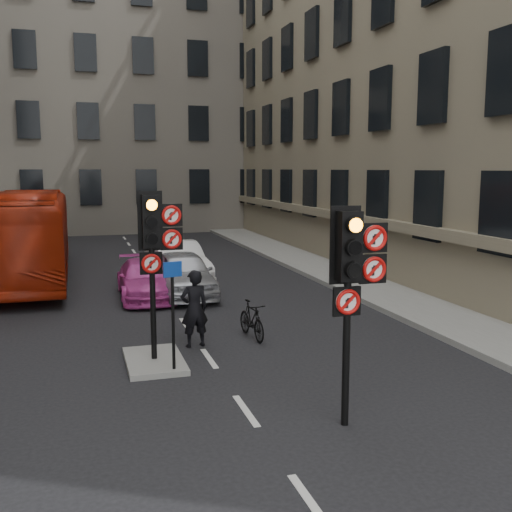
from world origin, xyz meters
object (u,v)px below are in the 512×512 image
bus_red (27,235)px  motorcycle (252,320)px  motorcyclist (194,308)px  signal_far (155,239)px  car_silver (183,274)px  car_pink (145,279)px  car_white (177,263)px  info_sign (173,300)px  signal_near (353,269)px

bus_red → motorcycle: bearing=-60.4°
bus_red → motorcyclist: bearing=-67.6°
signal_far → motorcyclist: signal_far is taller
car_silver → bus_red: bearing=136.8°
signal_far → car_pink: 7.12m
car_white → info_sign: info_sign is taller
car_silver → motorcycle: 5.52m
car_white → bus_red: size_ratio=0.38×
signal_near → car_pink: 11.17m
bus_red → motorcyclist: 11.34m
signal_far → car_white: signal_far is taller
signal_near → motorcycle: bearing=91.5°
signal_far → motorcyclist: 2.28m
car_white → bus_red: (-5.25, 2.47, 0.90)m
signal_near → signal_far: (-2.60, 4.00, 0.12)m
car_white → bus_red: bus_red is taller
signal_near → motorcycle: size_ratio=2.30×
signal_near → motorcyclist: size_ratio=1.96×
motorcycle → bus_red: bearing=114.6°
car_pink → bus_red: 6.14m
signal_far → motorcycle: 3.56m
car_silver → info_sign: info_sign is taller
signal_near → car_silver: signal_near is taller
signal_far → car_white: size_ratio=0.78×
signal_near → bus_red: bearing=111.2°
car_silver → motorcycle: bearing=-82.8°
signal_near → signal_far: bearing=123.0°
car_silver → signal_near: bearing=-85.8°
car_white → motorcyclist: size_ratio=2.50×
car_pink → info_sign: info_sign is taller
car_pink → motorcycle: bearing=-69.2°
signal_far → bus_red: 11.98m
bus_red → info_sign: 12.77m
car_silver → motorcyclist: 5.78m
bus_red → info_sign: bearing=-74.0°
bus_red → signal_near: bearing=-69.2°
info_sign → motorcyclist: bearing=54.4°
signal_near → motorcycle: 5.68m
motorcyclist → info_sign: size_ratio=0.83×
motorcyclist → signal_far: bearing=37.7°
car_silver → car_white: car_white is taller
car_silver → motorcyclist: motorcyclist is taller
car_white → signal_far: bearing=-106.3°
car_white → bus_red: bearing=150.3°
car_silver → car_pink: (-1.24, 0.05, -0.13)m
signal_near → car_white: 13.12m
car_pink → motorcycle: (1.98, -5.51, -0.14)m
signal_far → car_pink: (0.48, 6.79, -2.10)m
motorcycle → info_sign: (-2.25, -2.08, 1.08)m
info_sign → signal_far: bearing=92.2°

